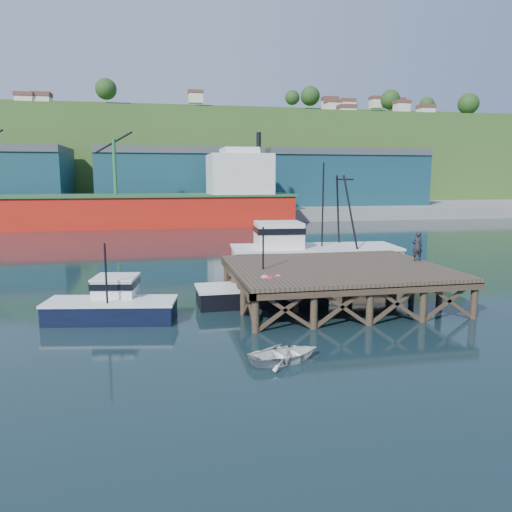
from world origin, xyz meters
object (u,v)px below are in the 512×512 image
object	(u,v)px
boat_navy	(112,304)
boat_black	(259,288)
dinghy	(285,354)
dockworker	(417,246)
trawler	(311,252)

from	to	relation	value
boat_navy	boat_black	distance (m)	8.27
dinghy	dockworker	bearing A→B (deg)	-62.80
trawler	boat_navy	bearing A→B (deg)	-141.09
boat_black	dinghy	xyz separation A→B (m)	(-0.95, -9.43, -0.52)
boat_black	dockworker	distance (m)	10.01
boat_navy	dinghy	world-z (taller)	boat_navy
trawler	dinghy	distance (m)	17.99
boat_black	dockworker	bearing A→B (deg)	-2.28
trawler	dockworker	size ratio (longest dim) A/B	6.96
boat_navy	dockworker	world-z (taller)	boat_navy
boat_navy	trawler	bearing A→B (deg)	44.29
boat_navy	boat_black	bearing A→B (deg)	23.49
dinghy	dockworker	size ratio (longest dim) A/B	1.63
boat_navy	dockworker	xyz separation A→B (m)	(17.80, 1.72, 2.22)
boat_black	dinghy	distance (m)	9.49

